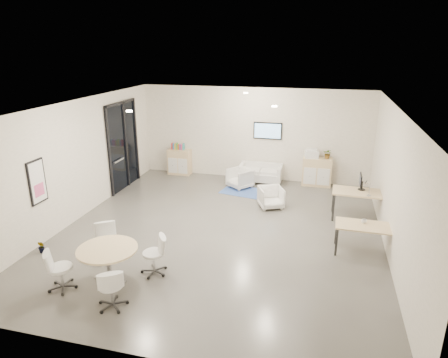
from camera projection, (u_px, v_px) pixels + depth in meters
The scene contains 21 objects.
room_shell at pixel (220, 172), 9.76m from camera, with size 9.60×10.60×4.80m.
glass_door at pixel (123, 143), 13.03m from camera, with size 0.09×1.90×2.85m.
artwork at pixel (37, 182), 9.25m from camera, with size 0.05×0.54×1.04m.
wall_tv at pixel (268, 131), 13.69m from camera, with size 0.98×0.06×0.58m.
ceiling_spots at pixel (221, 102), 10.07m from camera, with size 3.14×4.14×0.03m.
sideboard_left at pixel (180, 162), 14.67m from camera, with size 0.83×0.43×0.93m.
sideboard_right at pixel (317, 172), 13.48m from camera, with size 0.96×0.46×0.96m.
books at pixel (178, 147), 14.50m from camera, with size 0.48×0.14×0.22m.
printer at pixel (312, 153), 13.34m from camera, with size 0.49×0.43×0.31m.
loveseat at pixel (261, 174), 13.88m from camera, with size 1.48×0.76×0.55m.
blue_rug at pixel (244, 191), 13.03m from camera, with size 1.43×0.95×0.01m, color #2F4C91.
armchair_left at pixel (240, 177), 13.31m from camera, with size 0.70×0.65×0.72m, color silver.
armchair_right at pixel (271, 196), 11.69m from camera, with size 0.66×0.62×0.68m, color silver.
desk_rear at pixel (361, 194), 10.80m from camera, with size 1.56×0.83×0.80m.
desk_front at pixel (366, 228), 9.04m from camera, with size 1.34×0.69×0.69m.
monitor at pixel (361, 181), 10.84m from camera, with size 0.20×0.50×0.44m.
round_table at pixel (107, 252), 7.95m from camera, with size 1.20×1.20×0.73m.
meeting_chairs at pixel (109, 263), 8.02m from camera, with size 2.32×2.32×0.82m.
plant_cabinet at pixel (328, 155), 13.24m from camera, with size 0.29×0.33×0.26m, color #3F7F3F.
plant_floor at pixel (42, 250), 9.20m from camera, with size 0.17×0.31×0.14m, color #3F7F3F.
cup at pixel (364, 221), 9.11m from camera, with size 0.12×0.09×0.12m, color white.
Camera 1 is at (2.40, -8.98, 4.59)m, focal length 32.00 mm.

